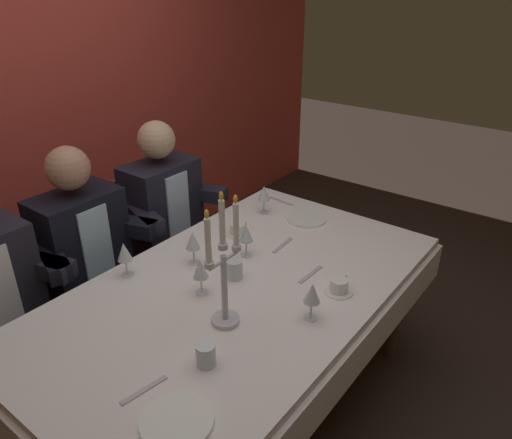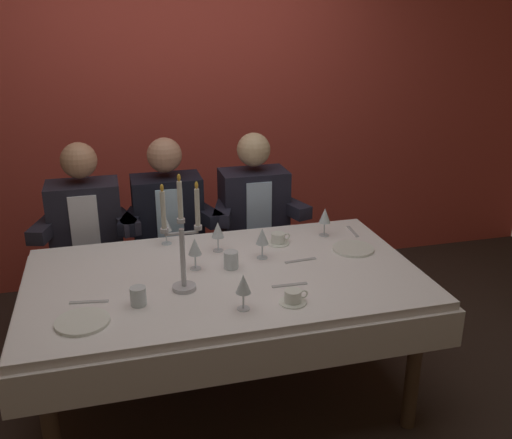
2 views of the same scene
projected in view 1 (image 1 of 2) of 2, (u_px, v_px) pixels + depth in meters
name	position (u px, v px, depth m)	size (l,w,h in m)	color
ground_plane	(240.00, 409.00, 2.43)	(12.00, 12.00, 0.00)	#322621
back_wall	(8.00, 93.00, 2.72)	(6.00, 0.12, 2.70)	#CA4237
dining_table	(238.00, 308.00, 2.15)	(1.94, 1.14, 0.74)	white
candelabra	(224.00, 274.00, 1.78)	(0.19, 0.11, 0.55)	silver
dinner_plate_0	(306.00, 218.00, 2.67)	(0.22, 0.22, 0.01)	white
dinner_plate_1	(177.00, 421.00, 1.46)	(0.23, 0.23, 0.01)	white
wine_glass_0	(124.00, 253.00, 2.13)	(0.07, 0.07, 0.16)	silver
wine_glass_1	(246.00, 234.00, 2.28)	(0.07, 0.07, 0.16)	silver
wine_glass_2	(193.00, 241.00, 2.22)	(0.07, 0.07, 0.16)	silver
wine_glass_3	(312.00, 294.00, 1.85)	(0.07, 0.07, 0.16)	silver
wine_glass_4	(264.00, 194.00, 2.70)	(0.07, 0.07, 0.16)	silver
wine_glass_5	(200.00, 270.00, 2.00)	(0.07, 0.07, 0.16)	silver
water_tumbler_0	(206.00, 355.00, 1.66)	(0.07, 0.07, 0.08)	silver
water_tumbler_1	(234.00, 269.00, 2.14)	(0.07, 0.07, 0.09)	silver
coffee_cup_0	(339.00, 286.00, 2.05)	(0.13, 0.12, 0.06)	white
coffee_cup_1	(238.00, 230.00, 2.51)	(0.13, 0.12, 0.06)	white
fork_0	(311.00, 274.00, 2.18)	(0.17, 0.02, 0.01)	#B7B7BC
fork_1	(144.00, 390.00, 1.57)	(0.17, 0.02, 0.01)	#B7B7BC
fork_2	(281.00, 201.00, 2.88)	(0.17, 0.02, 0.01)	#B7B7BC
fork_3	(283.00, 245.00, 2.41)	(0.17, 0.02, 0.01)	#B7B7BC
seated_diner_1	(81.00, 242.00, 2.46)	(0.63, 0.48, 1.24)	brown
seated_diner_2	(162.00, 205.00, 2.85)	(0.63, 0.48, 1.24)	brown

